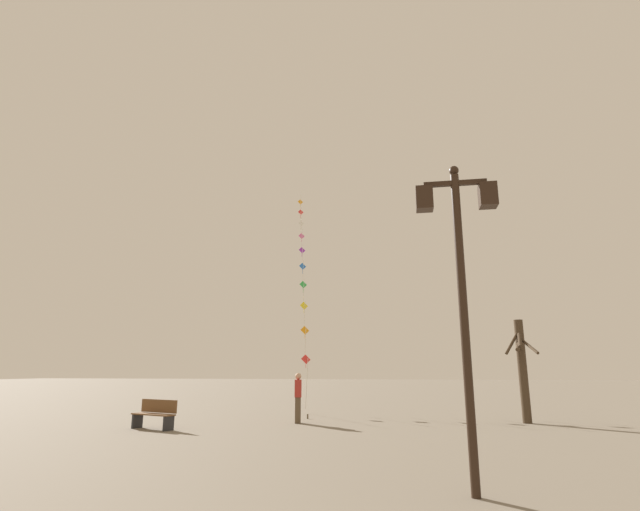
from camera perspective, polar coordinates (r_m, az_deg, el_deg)
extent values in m
plane|color=#756B5B|center=(21.55, 6.86, -18.08)|extent=(160.00, 160.00, 0.00)
cylinder|color=black|center=(8.02, 16.65, -7.76)|extent=(0.14, 0.14, 5.03)
sphere|color=black|center=(8.64, 15.49, 9.61)|extent=(0.16, 0.16, 0.16)
cube|color=black|center=(8.56, 15.59, 8.19)|extent=(1.03, 0.08, 0.08)
cube|color=black|center=(8.43, 12.19, 6.51)|extent=(0.28, 0.28, 0.40)
cube|color=beige|center=(8.43, 12.19, 6.51)|extent=(0.19, 0.19, 0.30)
cube|color=black|center=(8.54, 19.16, 6.70)|extent=(0.28, 0.28, 0.40)
cube|color=beige|center=(8.54, 19.16, 6.70)|extent=(0.19, 0.19, 0.30)
cylinder|color=brown|center=(19.45, -1.46, -18.42)|extent=(0.06, 0.06, 0.18)
cylinder|color=silver|center=(20.61, -1.58, -14.97)|extent=(0.59, 2.40, 2.11)
cylinder|color=silver|center=(22.68, -1.75, -10.40)|extent=(0.40, 1.61, 1.41)
cylinder|color=silver|center=(24.42, -1.85, -7.31)|extent=(0.40, 1.61, 1.41)
cylinder|color=silver|center=(26.22, -1.95, -4.65)|extent=(0.40, 1.61, 1.41)
cylinder|color=silver|center=(28.07, -2.03, -2.33)|extent=(0.40, 1.61, 1.41)
cylinder|color=silver|center=(29.96, -2.10, -0.30)|extent=(0.40, 1.61, 1.41)
cylinder|color=silver|center=(31.89, -2.16, 1.49)|extent=(0.40, 1.61, 1.41)
cylinder|color=silver|center=(33.84, -2.21, 3.07)|extent=(0.40, 1.61, 1.41)
cylinder|color=silver|center=(35.82, -2.26, 4.48)|extent=(0.40, 1.61, 1.41)
cylinder|color=silver|center=(37.82, -2.31, 5.74)|extent=(0.40, 1.61, 1.41)
cube|color=red|center=(21.83, -1.68, -12.12)|extent=(0.42, 0.07, 0.42)
cylinder|color=red|center=(21.83, -1.69, -12.83)|extent=(0.02, 0.03, 0.21)
cube|color=orange|center=(23.54, -1.80, -8.80)|extent=(0.41, 0.12, 0.42)
cylinder|color=orange|center=(23.52, -1.81, -9.47)|extent=(0.03, 0.04, 0.22)
cube|color=yellow|center=(25.31, -1.90, -5.93)|extent=(0.39, 0.17, 0.42)
cylinder|color=yellow|center=(25.28, -1.91, -6.54)|extent=(0.03, 0.04, 0.21)
cube|color=green|center=(27.14, -1.99, -3.45)|extent=(0.42, 0.08, 0.42)
cylinder|color=green|center=(27.09, -1.99, -4.08)|extent=(0.02, 0.02, 0.28)
cube|color=blue|center=(29.01, -2.06, -1.28)|extent=(0.41, 0.13, 0.42)
cylinder|color=blue|center=(28.95, -2.07, -1.86)|extent=(0.02, 0.03, 0.28)
cube|color=purple|center=(30.92, -2.13, 0.63)|extent=(0.40, 0.14, 0.42)
cylinder|color=purple|center=(30.85, -2.13, 0.08)|extent=(0.02, 0.02, 0.28)
cube|color=pink|center=(32.86, -2.19, 2.31)|extent=(0.42, 0.07, 0.42)
cylinder|color=pink|center=(32.79, -2.19, 1.82)|extent=(0.02, 0.04, 0.25)
cube|color=white|center=(34.83, -2.24, 3.80)|extent=(0.41, 0.11, 0.42)
cylinder|color=white|center=(34.74, -2.24, 3.33)|extent=(0.02, 0.04, 0.26)
cube|color=red|center=(36.82, -2.29, 5.13)|extent=(0.42, 0.05, 0.42)
cylinder|color=red|center=(36.72, -2.29, 4.68)|extent=(0.02, 0.02, 0.28)
cube|color=orange|center=(38.82, -2.33, 6.33)|extent=(0.42, 0.05, 0.42)
cylinder|color=orange|center=(38.73, -2.33, 5.95)|extent=(0.02, 0.03, 0.22)
cube|color=brown|center=(17.90, -2.62, -17.70)|extent=(0.26, 0.33, 0.90)
cube|color=#B22D26|center=(17.86, -2.59, -15.37)|extent=(0.31, 0.42, 0.60)
sphere|color=tan|center=(17.85, -2.58, -14.02)|extent=(0.22, 0.22, 0.22)
cylinder|color=#B22D26|center=(18.07, -2.58, -14.80)|extent=(0.17, 0.40, 0.50)
cylinder|color=#423323|center=(19.22, 22.77, -12.37)|extent=(0.31, 0.31, 3.60)
cylinder|color=#423323|center=(18.79, 22.36, -9.68)|extent=(0.44, 0.95, 0.51)
cylinder|color=#423323|center=(18.54, 23.34, -9.69)|extent=(0.31, 1.52, 0.68)
cylinder|color=#423323|center=(18.85, 22.47, -9.10)|extent=(0.32, 0.89, 0.68)
cylinder|color=#423323|center=(18.96, 21.75, -9.42)|extent=(0.72, 0.57, 0.92)
cube|color=brown|center=(16.92, -19.06, -17.27)|extent=(1.64, 0.97, 0.04)
cube|color=brown|center=(17.04, -18.44, -16.47)|extent=(1.51, 0.62, 0.40)
cube|color=#262628|center=(17.49, -20.72, -17.74)|extent=(0.21, 0.38, 0.45)
cube|color=#262628|center=(16.40, -17.41, -18.33)|extent=(0.21, 0.38, 0.45)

